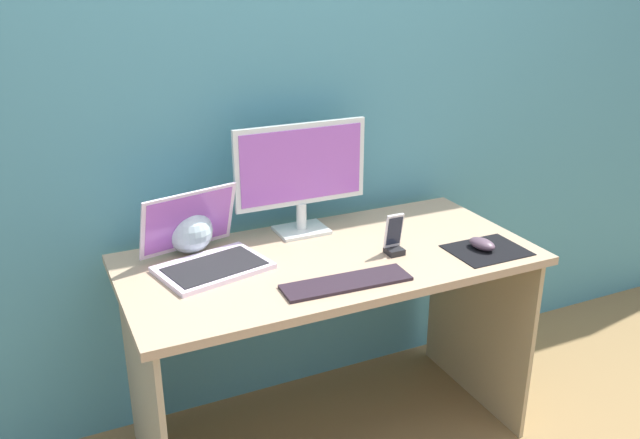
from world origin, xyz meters
TOP-DOWN VIEW (x-y plane):
  - ground_plane at (0.00, 0.00)m, footprint 8.00×8.00m
  - wall_back at (0.00, 0.40)m, footprint 6.00×0.04m
  - desk at (0.00, 0.00)m, footprint 1.36×0.65m
  - monitor at (0.00, 0.23)m, footprint 0.48×0.14m
  - laptop at (-0.39, 0.11)m, footprint 0.39×0.36m
  - fishbowl at (-0.40, 0.23)m, footprint 0.15×0.15m
  - keyboard_external at (-0.04, -0.21)m, footprint 0.40×0.13m
  - mousepad at (0.50, -0.18)m, footprint 0.25×0.20m
  - mouse at (0.48, -0.17)m, footprint 0.08×0.11m
  - phone_in_dock at (0.20, -0.07)m, footprint 0.06×0.05m

SIDE VIEW (x-z plane):
  - ground_plane at x=0.00m, z-range 0.00..0.00m
  - desk at x=0.00m, z-range 0.21..0.94m
  - mousepad at x=0.50m, z-range 0.73..0.73m
  - keyboard_external at x=-0.04m, z-range 0.73..0.74m
  - mouse at x=0.48m, z-range 0.73..0.77m
  - laptop at x=-0.39m, z-range 0.66..0.89m
  - phone_in_dock at x=0.20m, z-range 0.71..0.85m
  - fishbowl at x=-0.40m, z-range 0.73..0.88m
  - monitor at x=0.00m, z-range 0.76..1.15m
  - wall_back at x=0.00m, z-range 0.00..2.50m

